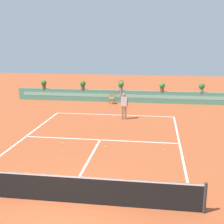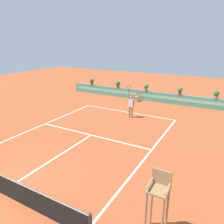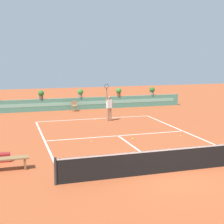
{
  "view_description": "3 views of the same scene",
  "coord_description": "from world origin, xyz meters",
  "px_view_note": "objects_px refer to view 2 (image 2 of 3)",
  "views": [
    {
      "loc": [
        2.82,
        -8.78,
        5.23
      ],
      "look_at": [
        0.32,
        8.61,
        1.0
      ],
      "focal_mm": 49.36,
      "sensor_mm": 36.0,
      "label": 1
    },
    {
      "loc": [
        7.41,
        -4.04,
        5.76
      ],
      "look_at": [
        0.32,
        8.61,
        1.0
      ],
      "focal_mm": 34.3,
      "sensor_mm": 36.0,
      "label": 2
    },
    {
      "loc": [
        -5.87,
        -11.46,
        4.5
      ],
      "look_at": [
        0.32,
        8.61,
        1.0
      ],
      "focal_mm": 54.63,
      "sensor_mm": 36.0,
      "label": 3
    }
  ],
  "objects_px": {
    "umpire_chair": "(158,197)",
    "tennis_player": "(131,105)",
    "tennis_ball_near_baseline": "(88,143)",
    "tennis_ball_mid_court": "(61,134)",
    "potted_plant_centre": "(146,87)",
    "potted_plant_left": "(118,84)",
    "potted_plant_far_right": "(216,94)",
    "potted_plant_right": "(180,90)",
    "tennis_ball_by_sideline": "(131,155)",
    "potted_plant_far_left": "(92,81)",
    "ball_kid_chair": "(137,97)"
  },
  "relations": [
    {
      "from": "umpire_chair",
      "to": "tennis_player",
      "type": "relative_size",
      "value": 0.83
    },
    {
      "from": "tennis_ball_near_baseline",
      "to": "tennis_ball_mid_court",
      "type": "xyz_separation_m",
      "value": [
        -2.25,
        0.14,
        0.0
      ]
    },
    {
      "from": "umpire_chair",
      "to": "tennis_ball_mid_court",
      "type": "height_order",
      "value": "umpire_chair"
    },
    {
      "from": "umpire_chair",
      "to": "potted_plant_centre",
      "type": "relative_size",
      "value": 2.96
    },
    {
      "from": "potted_plant_left",
      "to": "potted_plant_far_right",
      "type": "bearing_deg",
      "value": 0.0
    },
    {
      "from": "potted_plant_right",
      "to": "tennis_ball_by_sideline",
      "type": "bearing_deg",
      "value": -89.93
    },
    {
      "from": "potted_plant_left",
      "to": "potted_plant_far_left",
      "type": "distance_m",
      "value": 3.44
    },
    {
      "from": "potted_plant_left",
      "to": "tennis_ball_mid_court",
      "type": "bearing_deg",
      "value": -82.03
    },
    {
      "from": "tennis_ball_by_sideline",
      "to": "potted_plant_centre",
      "type": "xyz_separation_m",
      "value": [
        -3.39,
        11.12,
        1.38
      ]
    },
    {
      "from": "tennis_player",
      "to": "potted_plant_centre",
      "type": "xyz_separation_m",
      "value": [
        -0.84,
        5.56,
        0.36
      ]
    },
    {
      "from": "tennis_ball_by_sideline",
      "to": "potted_plant_far_left",
      "type": "bearing_deg",
      "value": 132.17
    },
    {
      "from": "tennis_player",
      "to": "potted_plant_centre",
      "type": "height_order",
      "value": "tennis_player"
    },
    {
      "from": "potted_plant_far_right",
      "to": "potted_plant_centre",
      "type": "bearing_deg",
      "value": 180.0
    },
    {
      "from": "tennis_player",
      "to": "potted_plant_left",
      "type": "height_order",
      "value": "tennis_player"
    },
    {
      "from": "tennis_ball_near_baseline",
      "to": "tennis_ball_by_sideline",
      "type": "distance_m",
      "value": 2.86
    },
    {
      "from": "umpire_chair",
      "to": "potted_plant_right",
      "type": "relative_size",
      "value": 2.96
    },
    {
      "from": "tennis_player",
      "to": "potted_plant_far_left",
      "type": "bearing_deg",
      "value": 143.5
    },
    {
      "from": "umpire_chair",
      "to": "tennis_ball_near_baseline",
      "type": "xyz_separation_m",
      "value": [
        -5.55,
        4.09,
        -1.31
      ]
    },
    {
      "from": "potted_plant_far_left",
      "to": "potted_plant_far_right",
      "type": "relative_size",
      "value": 1.0
    },
    {
      "from": "tennis_ball_by_sideline",
      "to": "potted_plant_far_right",
      "type": "height_order",
      "value": "potted_plant_far_right"
    },
    {
      "from": "tennis_ball_near_baseline",
      "to": "potted_plant_right",
      "type": "height_order",
      "value": "potted_plant_right"
    },
    {
      "from": "potted_plant_centre",
      "to": "tennis_ball_near_baseline",
      "type": "bearing_deg",
      "value": -87.21
    },
    {
      "from": "tennis_ball_mid_court",
      "to": "potted_plant_far_left",
      "type": "xyz_separation_m",
      "value": [
        -4.96,
        10.9,
        1.38
      ]
    },
    {
      "from": "umpire_chair",
      "to": "tennis_ball_near_baseline",
      "type": "relative_size",
      "value": 31.47
    },
    {
      "from": "ball_kid_chair",
      "to": "tennis_ball_by_sideline",
      "type": "xyz_separation_m",
      "value": [
        4.06,
        -10.39,
        -0.44
      ]
    },
    {
      "from": "tennis_ball_by_sideline",
      "to": "potted_plant_right",
      "type": "xyz_separation_m",
      "value": [
        -0.01,
        11.12,
        1.38
      ]
    },
    {
      "from": "ball_kid_chair",
      "to": "tennis_ball_mid_court",
      "type": "relative_size",
      "value": 12.5
    },
    {
      "from": "tennis_ball_mid_court",
      "to": "tennis_ball_near_baseline",
      "type": "bearing_deg",
      "value": -3.66
    },
    {
      "from": "tennis_player",
      "to": "tennis_ball_by_sideline",
      "type": "distance_m",
      "value": 6.2
    },
    {
      "from": "umpire_chair",
      "to": "tennis_ball_by_sideline",
      "type": "relative_size",
      "value": 31.47
    },
    {
      "from": "tennis_player",
      "to": "potted_plant_far_right",
      "type": "relative_size",
      "value": 3.57
    },
    {
      "from": "tennis_ball_mid_court",
      "to": "potted_plant_far_left",
      "type": "height_order",
      "value": "potted_plant_far_left"
    },
    {
      "from": "tennis_player",
      "to": "tennis_ball_by_sideline",
      "type": "xyz_separation_m",
      "value": [
        2.55,
        -5.55,
        -1.02
      ]
    },
    {
      "from": "tennis_player",
      "to": "tennis_ball_by_sideline",
      "type": "relative_size",
      "value": 38.01
    },
    {
      "from": "tennis_ball_near_baseline",
      "to": "tennis_player",
      "type": "bearing_deg",
      "value": 86.81
    },
    {
      "from": "umpire_chair",
      "to": "ball_kid_chair",
      "type": "distance_m",
      "value": 15.93
    },
    {
      "from": "umpire_chair",
      "to": "potted_plant_left",
      "type": "xyz_separation_m",
      "value": [
        -9.32,
        15.13,
        0.07
      ]
    },
    {
      "from": "ball_kid_chair",
      "to": "tennis_player",
      "type": "bearing_deg",
      "value": -72.6
    },
    {
      "from": "umpire_chair",
      "to": "ball_kid_chair",
      "type": "height_order",
      "value": "umpire_chair"
    },
    {
      "from": "potted_plant_far_left",
      "to": "tennis_player",
      "type": "bearing_deg",
      "value": -36.5
    },
    {
      "from": "ball_kid_chair",
      "to": "tennis_player",
      "type": "distance_m",
      "value": 5.09
    },
    {
      "from": "umpire_chair",
      "to": "tennis_player",
      "type": "xyz_separation_m",
      "value": [
        -5.24,
        9.56,
        -0.29
      ]
    },
    {
      "from": "ball_kid_chair",
      "to": "tennis_player",
      "type": "xyz_separation_m",
      "value": [
        1.51,
        -4.83,
        0.57
      ]
    },
    {
      "from": "potted_plant_left",
      "to": "tennis_ball_near_baseline",
      "type": "bearing_deg",
      "value": -71.12
    },
    {
      "from": "tennis_ball_mid_court",
      "to": "ball_kid_chair",
      "type": "bearing_deg",
      "value": 84.15
    },
    {
      "from": "tennis_player",
      "to": "potted_plant_right",
      "type": "relative_size",
      "value": 3.57
    },
    {
      "from": "potted_plant_far_left",
      "to": "potted_plant_right",
      "type": "xyz_separation_m",
      "value": [
        10.06,
        0.0,
        0.0
      ]
    },
    {
      "from": "umpire_chair",
      "to": "potted_plant_centre",
      "type": "bearing_deg",
      "value": 111.92
    },
    {
      "from": "potted_plant_right",
      "to": "tennis_player",
      "type": "bearing_deg",
      "value": -114.51
    },
    {
      "from": "umpire_chair",
      "to": "potted_plant_centre",
      "type": "xyz_separation_m",
      "value": [
        -6.09,
        15.13,
        0.07
      ]
    }
  ]
}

